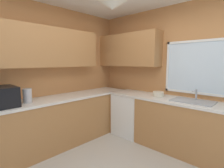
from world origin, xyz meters
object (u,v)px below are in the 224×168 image
object	(u,v)px
kettle	(27,96)
bowl	(158,94)
microwave	(2,97)
sink_assembly	(193,101)
dishwasher	(131,114)

from	to	relation	value
kettle	bowl	xyz separation A→B (m)	(1.26, 1.88, -0.07)
microwave	kettle	world-z (taller)	microwave
sink_assembly	kettle	bearing A→B (deg)	-134.83
kettle	sink_assembly	size ratio (longest dim) A/B	0.35
dishwasher	sink_assembly	distance (m)	1.33
sink_assembly	dishwasher	bearing A→B (deg)	-178.33
dishwasher	kettle	size ratio (longest dim) A/B	3.80
microwave	kettle	size ratio (longest dim) A/B	2.13
dishwasher	microwave	world-z (taller)	microwave
microwave	kettle	xyz separation A→B (m)	(0.02, 0.35, -0.03)
dishwasher	microwave	xyz separation A→B (m)	(-0.66, -2.20, 0.62)
kettle	sink_assembly	world-z (taller)	kettle
microwave	bowl	xyz separation A→B (m)	(1.28, 2.23, -0.10)
sink_assembly	bowl	size ratio (longest dim) A/B	3.22
dishwasher	microwave	bearing A→B (deg)	-106.73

